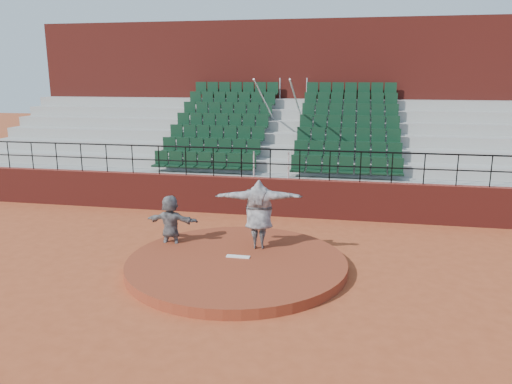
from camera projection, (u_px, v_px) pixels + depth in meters
ground at (237, 269)px, 12.52m from camera, size 90.00×90.00×0.00m
pitchers_mound at (237, 264)px, 12.49m from camera, size 5.50×5.50×0.25m
pitching_rubber at (238, 257)px, 12.60m from camera, size 0.60×0.15×0.03m
boundary_wall at (270, 197)px, 17.14m from camera, size 24.00×0.30×1.30m
wall_railing at (270, 157)px, 16.83m from camera, size 24.04×0.05×1.03m
seating_deck at (285, 157)px, 20.44m from camera, size 24.00×5.97×4.63m
press_box_facade at (297, 100)px, 23.74m from camera, size 24.00×3.00×7.10m
pitcher at (259, 214)px, 13.10m from camera, size 2.34×0.94×1.85m
fielder at (171, 223)px, 13.61m from camera, size 1.49×0.52×1.58m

